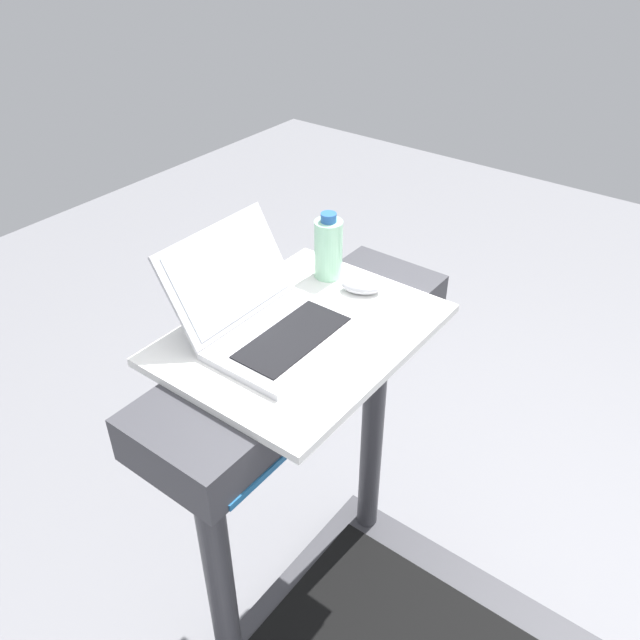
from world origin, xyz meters
TOP-DOWN VIEW (x-y plane):
  - desk_board at (0.00, 0.70)m, footprint 0.62×0.48m
  - laptop at (-0.05, 0.76)m, footprint 0.33×0.34m
  - computer_mouse at (0.22, 0.69)m, footprint 0.10×0.12m
  - water_bottle at (0.23, 0.80)m, footprint 0.07×0.07m

SIDE VIEW (x-z plane):
  - desk_board at x=0.00m, z-range 1.15..1.17m
  - computer_mouse at x=0.22m, z-range 1.17..1.20m
  - laptop at x=-0.05m, z-range 1.10..1.32m
  - water_bottle at x=0.23m, z-range 1.16..1.34m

